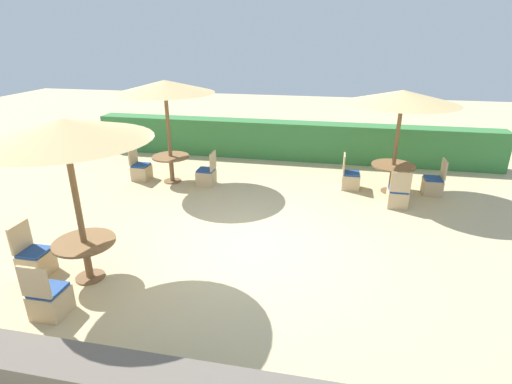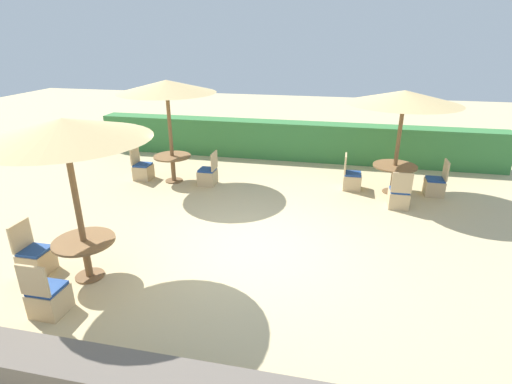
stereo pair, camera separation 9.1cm
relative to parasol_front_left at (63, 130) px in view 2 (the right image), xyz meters
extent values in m
plane|color=#C6B284|center=(2.43, 1.61, -2.55)|extent=(40.00, 40.00, 0.00)
cube|color=#387A3D|center=(2.43, 7.59, -1.95)|extent=(13.00, 0.70, 1.20)
cylinder|color=brown|center=(0.00, 0.00, -1.23)|extent=(0.10, 0.10, 2.65)
cone|color=tan|center=(0.00, 0.00, 0.02)|extent=(2.58, 2.58, 0.32)
cylinder|color=brown|center=(0.00, 0.00, -2.54)|extent=(0.48, 0.48, 0.03)
cylinder|color=brown|center=(0.00, 0.00, -2.22)|extent=(0.12, 0.12, 0.67)
cylinder|color=brown|center=(0.00, 0.00, -1.87)|extent=(1.00, 1.00, 0.04)
cube|color=tan|center=(-0.95, -0.06, -2.35)|extent=(0.46, 0.46, 0.40)
cube|color=navy|center=(-0.95, -0.06, -2.13)|extent=(0.42, 0.42, 0.05)
cube|color=tan|center=(-1.16, -0.06, -1.86)|extent=(0.04, 0.46, 0.48)
cube|color=tan|center=(0.00, -0.96, -2.35)|extent=(0.46, 0.46, 0.40)
cube|color=navy|center=(0.00, -0.96, -2.13)|extent=(0.42, 0.42, 0.05)
cube|color=tan|center=(0.00, -1.17, -1.86)|extent=(0.46, 0.04, 0.48)
cylinder|color=brown|center=(5.43, 5.15, -1.29)|extent=(0.10, 0.10, 2.53)
cone|color=tan|center=(5.43, 5.15, -0.10)|extent=(2.71, 2.71, 0.32)
cylinder|color=brown|center=(5.43, 5.15, -2.54)|extent=(0.48, 0.48, 0.03)
cylinder|color=brown|center=(5.43, 5.15, -2.20)|extent=(0.12, 0.12, 0.70)
cylinder|color=brown|center=(5.43, 5.15, -1.83)|extent=(1.10, 1.10, 0.04)
cube|color=tan|center=(5.47, 4.18, -2.35)|extent=(0.46, 0.46, 0.40)
cube|color=navy|center=(5.47, 4.18, -2.13)|extent=(0.42, 0.42, 0.05)
cube|color=tan|center=(5.47, 3.97, -1.86)|extent=(0.46, 0.04, 0.48)
cube|color=tan|center=(4.40, 5.18, -2.35)|extent=(0.46, 0.46, 0.40)
cube|color=navy|center=(4.40, 5.18, -2.13)|extent=(0.42, 0.42, 0.05)
cube|color=tan|center=(4.19, 5.18, -1.86)|extent=(0.04, 0.46, 0.48)
cube|color=tan|center=(6.45, 5.17, -2.35)|extent=(0.46, 0.46, 0.40)
cube|color=navy|center=(6.45, 5.17, -2.13)|extent=(0.42, 0.42, 0.05)
cube|color=tan|center=(6.66, 5.17, -1.86)|extent=(0.04, 0.46, 0.48)
cylinder|color=brown|center=(-0.47, 4.73, -1.21)|extent=(0.10, 0.10, 2.68)
cone|color=tan|center=(-0.47, 4.73, 0.05)|extent=(2.57, 2.57, 0.32)
cylinder|color=brown|center=(-0.47, 4.73, -2.54)|extent=(0.48, 0.48, 0.03)
cylinder|color=brown|center=(-0.47, 4.73, -2.20)|extent=(0.12, 0.12, 0.70)
cylinder|color=brown|center=(-0.47, 4.73, -1.83)|extent=(1.01, 1.01, 0.04)
cube|color=tan|center=(-1.38, 4.72, -2.35)|extent=(0.46, 0.46, 0.40)
cube|color=navy|center=(-1.38, 4.72, -2.13)|extent=(0.42, 0.42, 0.05)
cube|color=tan|center=(-1.59, 4.72, -1.86)|extent=(0.04, 0.46, 0.48)
cube|color=tan|center=(0.54, 4.67, -2.35)|extent=(0.46, 0.46, 0.40)
cube|color=navy|center=(0.54, 4.67, -2.13)|extent=(0.42, 0.42, 0.05)
cube|color=tan|center=(0.75, 4.67, -1.86)|extent=(0.04, 0.46, 0.48)
camera|label=1|loc=(3.92, -5.09, 1.34)|focal=28.00mm
camera|label=2|loc=(4.01, -5.07, 1.34)|focal=28.00mm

